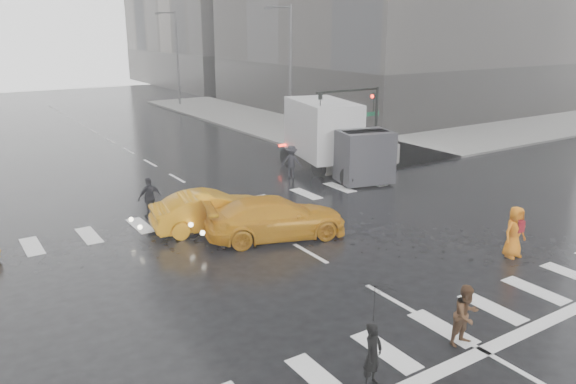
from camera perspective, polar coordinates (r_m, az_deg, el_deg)
ground at (r=19.63m, az=2.28°, el=-6.25°), size 120.00×120.00×0.00m
sidewalk_ne at (r=44.68m, az=9.80°, el=6.59°), size 35.00×35.00×0.15m
road_markings at (r=19.63m, az=2.28°, el=-6.24°), size 18.00×48.00×0.01m
traffic_signal_pole at (r=30.29m, az=7.57°, el=8.07°), size 4.45×0.42×4.50m
street_lamp_near at (r=39.19m, az=0.08°, el=12.64°), size 2.15×0.22×9.00m
street_lamp_far at (r=56.96m, az=-11.32°, el=13.54°), size 2.15×0.22×9.00m
planter_west at (r=29.60m, az=4.20°, el=3.57°), size 1.10×1.10×1.80m
planter_mid at (r=30.83m, az=7.17°, el=4.00°), size 1.10×1.10×1.80m
planter_east at (r=32.13m, az=9.91°, el=4.40°), size 1.10×1.10×1.80m
pedestrian_black at (r=12.33m, az=8.79°, el=-12.39°), size 1.22×1.23×2.43m
pedestrian_brown at (r=14.73m, az=17.65°, el=-11.84°), size 0.78×0.61×1.58m
pedestrian_orange at (r=20.52m, az=22.05°, el=-3.78°), size 0.92×0.64×1.80m
pedestrian_far_a at (r=23.63m, az=-13.86°, el=-0.57°), size 1.02×0.65×1.69m
pedestrian_far_b at (r=29.08m, az=0.35°, el=3.10°), size 1.20×1.21×1.69m
taxi_mid at (r=21.85m, az=-7.80°, el=-1.89°), size 4.76×2.31×1.50m
taxi_rear at (r=20.82m, az=-1.26°, el=-2.62°), size 5.08×3.35×1.53m
box_truck at (r=29.96m, az=4.60°, el=5.70°), size 2.65×7.06×3.75m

